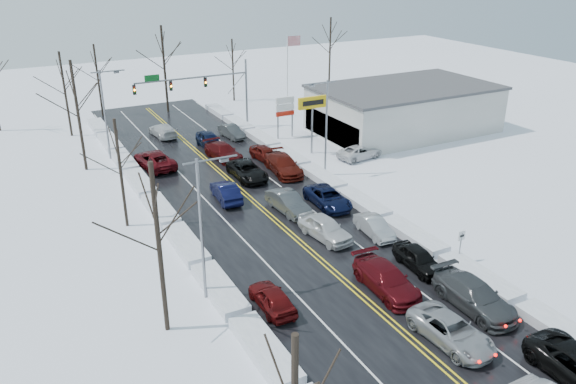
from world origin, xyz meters
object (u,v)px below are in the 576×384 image
traffic_signal_mast (205,86)px  tires_plus_sign (312,106)px  flagpole (289,69)px  dealership_building (404,108)px  oncoming_car_0 (226,200)px

traffic_signal_mast → tires_plus_sign: size_ratio=2.21×
tires_plus_sign → flagpole: 14.79m
dealership_building → oncoming_car_0: bearing=-160.7°
traffic_signal_mast → dealership_building: bearing=-25.9°
oncoming_car_0 → flagpole: bearing=-124.2°
traffic_signal_mast → oncoming_car_0: (-5.38, -19.05, -5.48)m
tires_plus_sign → dealership_building: bearing=8.5°
flagpole → dealership_building: (8.80, -12.00, -3.27)m
tires_plus_sign → oncoming_car_0: tires_plus_sign is taller
tires_plus_sign → flagpole: (4.67, 14.01, 0.93)m
tires_plus_sign → flagpole: flagpole is taller
tires_plus_sign → dealership_building: 13.82m
dealership_building → flagpole: bearing=126.3°
dealership_building → oncoming_car_0: (-25.91, -9.06, -2.66)m
tires_plus_sign → oncoming_car_0: 15.15m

